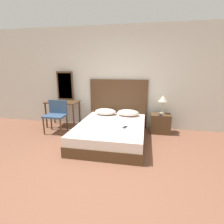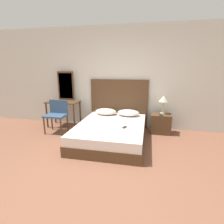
# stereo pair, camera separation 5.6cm
# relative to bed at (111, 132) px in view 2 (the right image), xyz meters

# --- Properties ---
(ground_plane) EXTENTS (16.00, 16.00, 0.00)m
(ground_plane) POSITION_rel_bed_xyz_m (0.10, -1.49, -0.20)
(ground_plane) COLOR brown
(wall_back) EXTENTS (10.00, 0.06, 2.70)m
(wall_back) POSITION_rel_bed_xyz_m (0.10, 1.09, 1.15)
(wall_back) COLOR silver
(wall_back) RESTS_ON ground_plane
(bed) EXTENTS (1.51, 1.97, 0.40)m
(bed) POSITION_rel_bed_xyz_m (0.00, 0.00, 0.00)
(bed) COLOR #4C331E
(bed) RESTS_ON ground_plane
(headboard) EXTENTS (1.58, 0.05, 1.33)m
(headboard) POSITION_rel_bed_xyz_m (-0.00, 1.01, 0.46)
(headboard) COLOR #4C331E
(headboard) RESTS_ON ground_plane
(pillow_left) EXTENTS (0.57, 0.39, 0.16)m
(pillow_left) POSITION_rel_bed_xyz_m (-0.30, 0.74, 0.29)
(pillow_left) COLOR silver
(pillow_left) RESTS_ON bed
(pillow_right) EXTENTS (0.57, 0.39, 0.16)m
(pillow_right) POSITION_rel_bed_xyz_m (0.30, 0.74, 0.29)
(pillow_right) COLOR silver
(pillow_right) RESTS_ON bed
(phone_on_bed) EXTENTS (0.11, 0.16, 0.01)m
(phone_on_bed) POSITION_rel_bed_xyz_m (0.34, -0.19, 0.21)
(phone_on_bed) COLOR #232328
(phone_on_bed) RESTS_ON bed
(nightstand) EXTENTS (0.49, 0.37, 0.49)m
(nightstand) POSITION_rel_bed_xyz_m (1.14, 0.73, 0.05)
(nightstand) COLOR #4C331E
(nightstand) RESTS_ON ground_plane
(table_lamp) EXTENTS (0.23, 0.23, 0.47)m
(table_lamp) POSITION_rel_bed_xyz_m (1.17, 0.80, 0.66)
(table_lamp) COLOR tan
(table_lamp) RESTS_ON nightstand
(phone_on_nightstand) EXTENTS (0.10, 0.16, 0.01)m
(phone_on_nightstand) POSITION_rel_bed_xyz_m (1.12, 0.64, 0.30)
(phone_on_nightstand) COLOR black
(phone_on_nightstand) RESTS_ON nightstand
(vanity_desk) EXTENTS (0.89, 0.51, 0.72)m
(vanity_desk) POSITION_rel_bed_xyz_m (-1.53, 0.72, 0.39)
(vanity_desk) COLOR #4C331E
(vanity_desk) RESTS_ON ground_plane
(vanity_mirror) EXTENTS (0.47, 0.03, 0.81)m
(vanity_mirror) POSITION_rel_bed_xyz_m (-1.53, 0.95, 0.93)
(vanity_mirror) COLOR #4C331E
(vanity_mirror) RESTS_ON vanity_desk
(chair) EXTENTS (0.52, 0.42, 0.82)m
(chair) POSITION_rel_bed_xyz_m (-1.50, 0.28, 0.30)
(chair) COLOR #334C6B
(chair) RESTS_ON ground_plane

